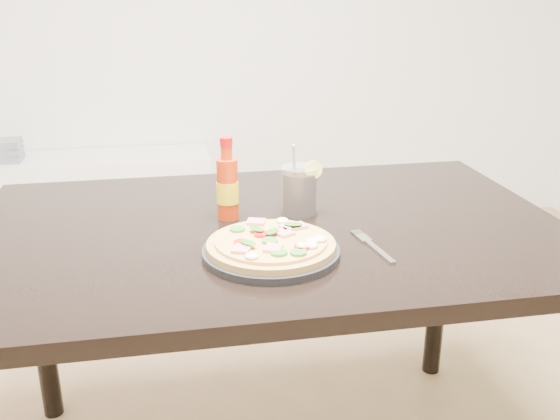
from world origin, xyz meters
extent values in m
cube|color=black|center=(-0.07, 0.38, 0.73)|extent=(1.40, 0.90, 0.04)
cylinder|color=black|center=(-0.71, 0.77, 0.35)|extent=(0.06, 0.06, 0.71)
cylinder|color=black|center=(0.57, 0.77, 0.35)|extent=(0.06, 0.06, 0.71)
cylinder|color=black|center=(-0.10, 0.20, 0.76)|extent=(0.29, 0.29, 0.02)
cylinder|color=tan|center=(-0.10, 0.20, 0.77)|extent=(0.27, 0.27, 0.01)
cylinder|color=#D5B25C|center=(-0.10, 0.20, 0.78)|extent=(0.24, 0.24, 0.01)
cube|color=tan|center=(-0.03, 0.26, 0.79)|extent=(0.05, 0.04, 0.01)
cube|color=tan|center=(-0.12, 0.30, 0.79)|extent=(0.05, 0.04, 0.01)
cube|color=tan|center=(-0.07, 0.23, 0.79)|extent=(0.05, 0.05, 0.01)
cube|color=tan|center=(-0.17, 0.16, 0.79)|extent=(0.05, 0.05, 0.01)
cube|color=tan|center=(-0.11, 0.15, 0.79)|extent=(0.05, 0.05, 0.01)
cube|color=tan|center=(-0.05, 0.25, 0.79)|extent=(0.05, 0.04, 0.01)
cylinder|color=red|center=(-0.12, 0.23, 0.79)|extent=(0.03, 0.03, 0.01)
cylinder|color=red|center=(-0.16, 0.19, 0.79)|extent=(0.03, 0.03, 0.01)
cylinder|color=red|center=(-0.05, 0.14, 0.79)|extent=(0.03, 0.03, 0.01)
cylinder|color=red|center=(-0.03, 0.26, 0.79)|extent=(0.03, 0.03, 0.01)
cylinder|color=#3D862C|center=(-0.16, 0.27, 0.79)|extent=(0.03, 0.03, 0.01)
cylinder|color=#3D862C|center=(-0.06, 0.12, 0.79)|extent=(0.03, 0.03, 0.01)
cylinder|color=#3D862C|center=(-0.11, 0.19, 0.79)|extent=(0.03, 0.03, 0.01)
cylinder|color=#3D862C|center=(-0.10, 0.13, 0.79)|extent=(0.03, 0.03, 0.01)
ellipsoid|color=white|center=(-0.15, 0.12, 0.79)|extent=(0.03, 0.03, 0.01)
ellipsoid|color=white|center=(-0.03, 0.15, 0.79)|extent=(0.03, 0.03, 0.01)
ellipsoid|color=white|center=(-0.02, 0.17, 0.79)|extent=(0.03, 0.03, 0.01)
ellipsoid|color=white|center=(-0.06, 0.30, 0.79)|extent=(0.03, 0.03, 0.01)
ellipsoid|color=white|center=(0.00, 0.18, 0.79)|extent=(0.03, 0.03, 0.01)
ellipsoid|color=white|center=(-0.04, 0.15, 0.79)|extent=(0.03, 0.03, 0.01)
ellipsoid|color=#2A6E1A|center=(-0.04, 0.26, 0.80)|extent=(0.04, 0.03, 0.00)
ellipsoid|color=#2A6E1A|center=(-0.15, 0.17, 0.80)|extent=(0.04, 0.05, 0.00)
ellipsoid|color=#2A6E1A|center=(-0.12, 0.24, 0.80)|extent=(0.04, 0.05, 0.00)
ellipsoid|color=#2A6E1A|center=(-0.09, 0.22, 0.80)|extent=(0.04, 0.04, 0.00)
cylinder|color=red|center=(-0.16, 0.44, 0.82)|extent=(0.07, 0.07, 0.15)
cylinder|color=yellow|center=(-0.16, 0.44, 0.82)|extent=(0.05, 0.05, 0.05)
cylinder|color=red|center=(-0.16, 0.44, 0.92)|extent=(0.03, 0.03, 0.03)
cylinder|color=red|center=(-0.16, 0.44, 0.94)|extent=(0.03, 0.03, 0.02)
cylinder|color=black|center=(0.01, 0.45, 0.80)|extent=(0.08, 0.08, 0.10)
cylinder|color=silver|center=(0.01, 0.45, 0.81)|extent=(0.09, 0.09, 0.12)
cylinder|color=#F2E059|center=(0.04, 0.43, 0.87)|extent=(0.04, 0.01, 0.04)
cylinder|color=#B2B2B7|center=(0.00, 0.46, 0.84)|extent=(0.03, 0.06, 0.17)
cube|color=silver|center=(0.13, 0.17, 0.75)|extent=(0.03, 0.12, 0.00)
cube|color=silver|center=(0.12, 0.25, 0.75)|extent=(0.03, 0.04, 0.00)
cube|color=silver|center=(0.11, 0.28, 0.75)|extent=(0.01, 0.03, 0.00)
cube|color=silver|center=(0.11, 0.28, 0.75)|extent=(0.01, 0.03, 0.00)
cube|color=silver|center=(0.12, 0.28, 0.75)|extent=(0.01, 0.03, 0.00)
cube|color=silver|center=(0.12, 0.29, 0.75)|extent=(0.01, 0.03, 0.00)
cube|color=white|center=(-0.80, 2.07, 0.25)|extent=(1.40, 0.34, 0.50)
cube|color=slate|center=(-1.05, 2.05, 0.51)|extent=(0.14, 0.12, 0.01)
cube|color=slate|center=(-1.05, 2.05, 0.52)|extent=(0.14, 0.12, 0.01)
cube|color=slate|center=(-1.05, 2.05, 0.53)|extent=(0.14, 0.12, 0.01)
cube|color=slate|center=(-1.05, 2.05, 0.54)|extent=(0.14, 0.12, 0.01)
cube|color=slate|center=(-1.05, 2.05, 0.55)|extent=(0.14, 0.12, 0.01)
cube|color=slate|center=(-1.05, 2.05, 0.56)|extent=(0.14, 0.12, 0.01)
cube|color=slate|center=(-1.05, 2.05, 0.57)|extent=(0.14, 0.12, 0.01)
cube|color=slate|center=(-1.05, 2.05, 0.58)|extent=(0.14, 0.12, 0.01)
cube|color=slate|center=(-1.05, 2.05, 0.59)|extent=(0.14, 0.12, 0.01)
cube|color=slate|center=(-1.05, 2.05, 0.60)|extent=(0.14, 0.12, 0.01)
camera|label=1|loc=(-0.30, -0.99, 1.29)|focal=40.00mm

